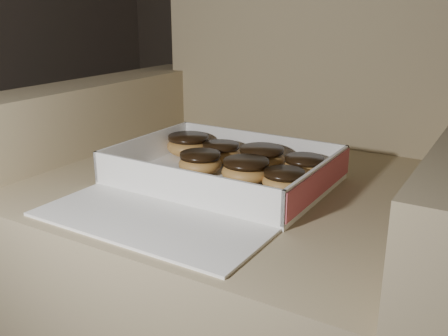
% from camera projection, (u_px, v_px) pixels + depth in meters
% --- Properties ---
extents(armchair, '(1.00, 0.85, 1.05)m').
position_uv_depth(armchair, '(258.00, 226.00, 1.11)').
color(armchair, '#978160').
rests_on(armchair, floor).
extents(bakery_box, '(0.40, 0.47, 0.07)m').
position_uv_depth(bakery_box, '(214.00, 181.00, 0.94)').
color(bakery_box, white).
rests_on(bakery_box, armchair).
extents(donut_a, '(0.08, 0.08, 0.04)m').
position_uv_depth(donut_a, '(284.00, 181.00, 0.90)').
color(donut_a, '#BE8042').
rests_on(donut_a, bakery_box).
extents(donut_b, '(0.10, 0.10, 0.05)m').
position_uv_depth(donut_b, '(189.00, 145.00, 1.11)').
color(donut_b, '#BE8042').
rests_on(donut_b, bakery_box).
extents(donut_c, '(0.09, 0.09, 0.05)m').
position_uv_depth(donut_c, '(246.00, 171.00, 0.94)').
color(donut_c, '#BE8042').
rests_on(donut_c, bakery_box).
extents(donut_d, '(0.08, 0.08, 0.04)m').
position_uv_depth(donut_d, '(221.00, 152.00, 1.07)').
color(donut_d, '#BE8042').
rests_on(donut_d, bakery_box).
extents(donut_e, '(0.10, 0.10, 0.05)m').
position_uv_depth(donut_e, '(262.00, 158.00, 1.02)').
color(donut_e, '#BE8042').
rests_on(donut_e, bakery_box).
extents(donut_f, '(0.09, 0.09, 0.04)m').
position_uv_depth(donut_f, '(200.00, 162.00, 0.99)').
color(donut_f, '#BE8042').
rests_on(donut_f, bakery_box).
extents(donut_g, '(0.08, 0.08, 0.04)m').
position_uv_depth(donut_g, '(304.00, 166.00, 0.98)').
color(donut_g, '#BE8042').
rests_on(donut_g, bakery_box).
extents(crumb_a, '(0.01, 0.01, 0.00)m').
position_uv_depth(crumb_a, '(274.00, 191.00, 0.90)').
color(crumb_a, black).
rests_on(crumb_a, bakery_box).
extents(crumb_b, '(0.01, 0.01, 0.00)m').
position_uv_depth(crumb_b, '(222.00, 203.00, 0.85)').
color(crumb_b, black).
rests_on(crumb_b, bakery_box).
extents(crumb_c, '(0.01, 0.01, 0.00)m').
position_uv_depth(crumb_c, '(189.00, 190.00, 0.91)').
color(crumb_c, black).
rests_on(crumb_c, bakery_box).
extents(crumb_d, '(0.01, 0.01, 0.00)m').
position_uv_depth(crumb_d, '(179.00, 184.00, 0.94)').
color(crumb_d, black).
rests_on(crumb_d, bakery_box).
extents(crumb_e, '(0.01, 0.01, 0.00)m').
position_uv_depth(crumb_e, '(240.00, 188.00, 0.92)').
color(crumb_e, black).
rests_on(crumb_e, bakery_box).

